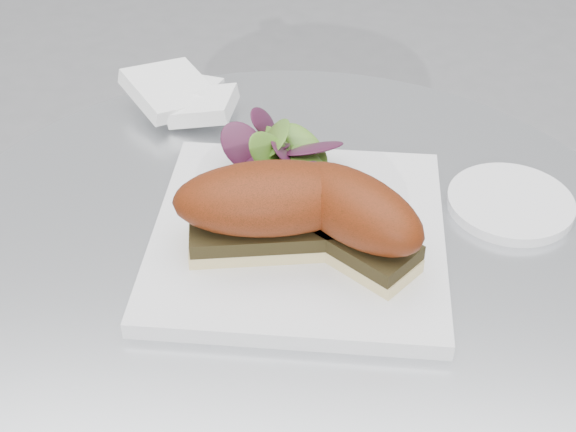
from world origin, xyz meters
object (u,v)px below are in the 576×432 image
Objects in this scene: sandwich_left at (271,206)px; sandwich_right at (353,216)px; saucer at (510,203)px; plate at (299,236)px.

sandwich_right is (0.07, -0.01, 0.00)m from sandwich_left.
sandwich_left and sandwich_right have the same top height.
plate is at bearing -161.50° from saucer.
sandwich_left is at bearing -136.06° from plate.
saucer is at bearing 18.50° from plate.
plate is 0.21m from saucer.
sandwich_left reaches higher than saucer.
plate is 0.08m from sandwich_right.
sandwich_right is 1.22× the size of saucer.
sandwich_left is 1.20× the size of sandwich_right.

